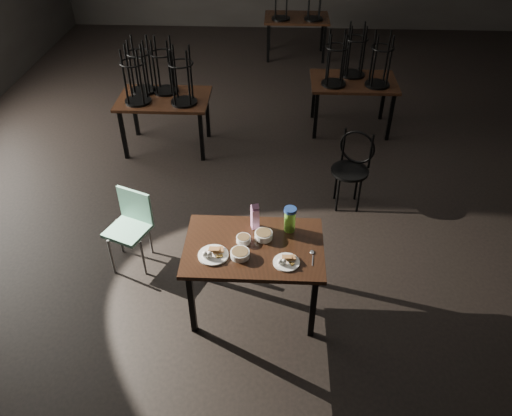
# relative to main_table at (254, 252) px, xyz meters

# --- Properties ---
(main_table) EXTENTS (1.20, 0.80, 0.75)m
(main_table) POSITION_rel_main_table_xyz_m (0.00, 0.00, 0.00)
(main_table) COLOR black
(main_table) RESTS_ON ground
(plate_left) EXTENTS (0.26, 0.26, 0.08)m
(plate_left) POSITION_rel_main_table_xyz_m (-0.34, -0.14, 0.10)
(plate_left) COLOR white
(plate_left) RESTS_ON main_table
(plate_right) EXTENTS (0.22, 0.22, 0.07)m
(plate_right) POSITION_rel_main_table_xyz_m (0.28, -0.20, 0.10)
(plate_right) COLOR white
(plate_right) RESTS_ON main_table
(bowl_near) EXTENTS (0.13, 0.13, 0.05)m
(bowl_near) POSITION_rel_main_table_xyz_m (-0.09, 0.05, 0.11)
(bowl_near) COLOR white
(bowl_near) RESTS_ON main_table
(bowl_far) EXTENTS (0.16, 0.16, 0.06)m
(bowl_far) POSITION_rel_main_table_xyz_m (0.08, 0.10, 0.11)
(bowl_far) COLOR white
(bowl_far) RESTS_ON main_table
(bowl_big) EXTENTS (0.16, 0.16, 0.06)m
(bowl_big) POSITION_rel_main_table_xyz_m (-0.11, -0.14, 0.11)
(bowl_big) COLOR white
(bowl_big) RESTS_ON main_table
(juice_carton) EXTENTS (0.08, 0.08, 0.26)m
(juice_carton) POSITION_rel_main_table_xyz_m (-0.00, 0.25, 0.20)
(juice_carton) COLOR #911A71
(juice_carton) RESTS_ON main_table
(water_bottle) EXTENTS (0.11, 0.11, 0.24)m
(water_bottle) POSITION_rel_main_table_xyz_m (0.31, 0.22, 0.20)
(water_bottle) COLOR #73C339
(water_bottle) RESTS_ON main_table
(spoon) EXTENTS (0.04, 0.19, 0.01)m
(spoon) POSITION_rel_main_table_xyz_m (0.50, -0.08, 0.08)
(spoon) COLOR silver
(spoon) RESTS_ON main_table
(bentwood_chair) EXTENTS (0.49, 0.48, 0.91)m
(bentwood_chair) POSITION_rel_main_table_xyz_m (1.04, 1.68, -0.13)
(bentwood_chair) COLOR black
(bentwood_chair) RESTS_ON ground
(school_chair) EXTENTS (0.49, 0.49, 0.81)m
(school_chair) POSITION_rel_main_table_xyz_m (-1.25, 0.57, -0.18)
(school_chair) COLOR #71B197
(school_chair) RESTS_ON ground
(bg_table_left) EXTENTS (1.20, 0.80, 1.48)m
(bg_table_left) POSITION_rel_main_table_xyz_m (-1.37, 2.86, 0.13)
(bg_table_left) COLOR black
(bg_table_left) RESTS_ON ground
(bg_table_right) EXTENTS (1.20, 0.80, 1.48)m
(bg_table_right) POSITION_rel_main_table_xyz_m (1.23, 3.51, 0.11)
(bg_table_right) COLOR black
(bg_table_right) RESTS_ON ground
(bg_table_far) EXTENTS (1.20, 0.80, 1.48)m
(bg_table_far) POSITION_rel_main_table_xyz_m (0.48, 6.35, 0.08)
(bg_table_far) COLOR black
(bg_table_far) RESTS_ON ground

